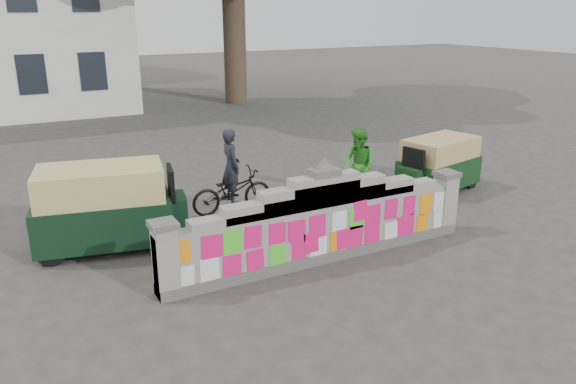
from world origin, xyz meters
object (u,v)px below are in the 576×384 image
(pedestrian, at_px, (359,166))
(rickshaw_left, at_px, (107,206))
(cyclist_bike, at_px, (232,191))
(rickshaw_right, at_px, (438,164))
(cyclist_rider, at_px, (231,177))

(pedestrian, bearing_deg, rickshaw_left, -95.98)
(cyclist_bike, height_order, rickshaw_right, rickshaw_right)
(rickshaw_left, bearing_deg, rickshaw_right, 9.63)
(cyclist_bike, bearing_deg, rickshaw_right, -99.92)
(cyclist_rider, distance_m, pedestrian, 3.14)
(rickshaw_right, bearing_deg, cyclist_rider, -23.05)
(cyclist_bike, xyz_separation_m, rickshaw_left, (-2.95, -0.72, 0.35))
(cyclist_rider, relative_size, rickshaw_left, 0.56)
(cyclist_bike, distance_m, cyclist_rider, 0.35)
(rickshaw_left, distance_m, rickshaw_right, 8.31)
(cyclist_bike, xyz_separation_m, rickshaw_right, (5.35, -1.03, 0.21))
(cyclist_rider, bearing_deg, rickshaw_right, -99.92)
(pedestrian, bearing_deg, cyclist_rider, -109.49)
(cyclist_rider, distance_m, rickshaw_left, 3.03)
(cyclist_bike, height_order, pedestrian, pedestrian)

